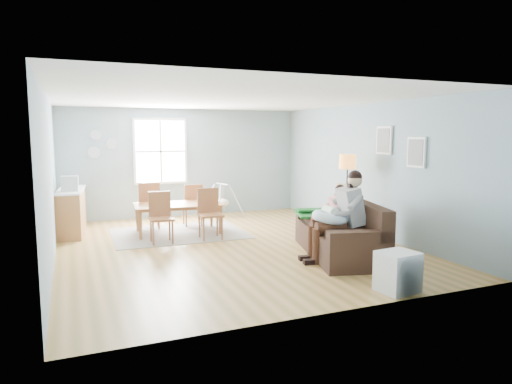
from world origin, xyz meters
name	(u,v)px	position (x,y,z in m)	size (l,w,h in m)	color
room	(229,114)	(0.00, 0.00, 2.42)	(8.40, 9.40, 3.90)	olive
window	(160,151)	(-0.60, 3.46, 1.65)	(1.32, 0.08, 1.62)	white
pictures	(399,146)	(2.97, -1.05, 1.85)	(0.05, 1.34, 0.74)	white
wall_plates	(100,145)	(-2.00, 3.47, 1.83)	(0.67, 0.02, 0.66)	#8FA4AC
sofa	(342,236)	(1.58, -1.34, 0.33)	(1.56, 2.50, 0.94)	black
green_throw	(325,213)	(1.69, -0.57, 0.59)	(1.05, 0.90, 0.04)	#166220
beige_pillow	(345,200)	(1.97, -0.81, 0.86)	(0.16, 0.57, 0.57)	tan
father	(341,213)	(1.35, -1.62, 0.80)	(1.08, 0.57, 1.49)	gray
nursing_pillow	(330,217)	(1.18, -1.57, 0.73)	(0.59, 0.59, 0.16)	#C8E4FB
infant	(329,210)	(1.19, -1.53, 0.83)	(0.20, 0.44, 0.16)	white
toddler	(334,207)	(1.56, -1.10, 0.80)	(0.63, 0.35, 0.96)	silver
floor_lamp	(347,168)	(2.51, -0.05, 1.38)	(0.34, 0.34, 1.67)	black
storage_cube	(397,272)	(1.22, -3.20, 0.27)	(0.53, 0.48, 0.53)	white
rug	(179,233)	(-0.64, 1.42, 0.01)	(2.68, 2.04, 0.01)	gray
dining_table	(178,219)	(-0.64, 1.42, 0.31)	(1.79, 1.00, 0.63)	brown
chair_sw	(161,214)	(-1.13, 0.77, 0.56)	(0.46, 0.46, 0.98)	brown
chair_se	(209,210)	(-0.16, 0.76, 0.57)	(0.47, 0.47, 1.00)	brown
chair_nw	(149,202)	(-1.13, 2.09, 0.60)	(0.52, 0.52, 1.04)	brown
chair_ne	(193,202)	(-0.16, 2.08, 0.55)	(0.46, 0.46, 0.96)	brown
counter	(72,211)	(-2.70, 2.28, 0.47)	(0.64, 1.71, 0.94)	brown
monitor	(69,183)	(-2.72, 1.96, 1.09)	(0.33, 0.32, 0.30)	#B5B4B9
baby_swing	(222,202)	(0.81, 2.93, 0.38)	(1.04, 1.05, 0.84)	#B5B4B9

